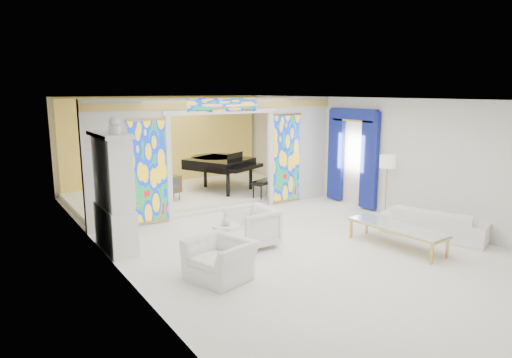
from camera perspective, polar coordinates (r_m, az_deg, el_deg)
floor at (r=10.59m, az=1.02°, el=-6.49°), size 12.00×12.00×0.00m
ceiling at (r=10.10m, az=1.08°, el=9.96°), size 7.00×12.00×0.02m
wall_back at (r=15.54m, az=-11.40°, el=4.59°), size 7.00×0.02×3.00m
wall_left at (r=8.81m, az=-18.21°, el=-0.58°), size 0.02×12.00×3.00m
wall_right at (r=12.51m, az=14.51°, el=2.93°), size 0.02×12.00×3.00m
partition_wall at (r=11.91m, az=-4.31°, el=3.60°), size 7.00×0.22×3.00m
stained_glass_left at (r=11.05m, az=-13.30°, el=0.89°), size 0.90×0.04×2.40m
stained_glass_right at (r=12.95m, az=3.86°, el=2.63°), size 0.90×0.04×2.40m
stained_glass_transom at (r=11.72m, az=-4.14°, el=9.21°), size 2.00×0.04×0.34m
alcove_platform at (r=14.04m, az=-8.33°, el=-1.83°), size 6.80×3.80×0.18m
gold_curtain_back at (r=15.43m, az=-11.24°, el=4.55°), size 6.70×0.10×2.90m
chandelier at (r=13.70m, az=-7.67°, el=8.27°), size 0.48×0.48×0.30m
blue_drapes at (r=12.91m, az=11.95°, el=3.63°), size 0.14×1.85×2.65m
china_cabinet at (r=9.52m, az=-17.36°, el=-1.73°), size 0.56×1.46×2.72m
armchair_left at (r=7.96m, az=-4.51°, el=-9.97°), size 1.18×1.27×0.68m
armchair_right at (r=9.46m, az=-0.49°, el=-6.05°), size 0.92×0.90×0.82m
sofa at (r=10.86m, az=21.41°, el=-5.06°), size 1.58×2.36×0.64m
side_table at (r=8.81m, az=-3.72°, el=-7.20°), size 0.58×0.58×0.67m
vase at (r=8.71m, az=-3.75°, el=-5.14°), size 0.19×0.19×0.19m
coffee_table at (r=9.82m, az=17.19°, el=-5.83°), size 0.81×2.12×0.46m
floor_lamp at (r=11.82m, az=16.12°, el=1.75°), size 0.51×0.51×1.60m
grand_piano at (r=14.09m, az=-4.57°, el=2.00°), size 2.24×3.34×1.19m
tv_console at (r=12.86m, az=-10.77°, el=-0.68°), size 0.64×0.49×0.68m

